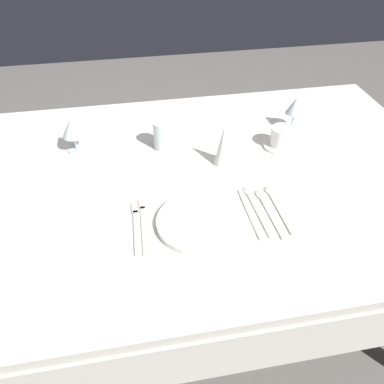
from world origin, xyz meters
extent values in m
plane|color=slate|center=(0.00, 0.00, 0.00)|extent=(6.00, 6.00, 0.00)
cube|color=silver|center=(0.00, 0.00, 0.72)|extent=(1.80, 1.10, 0.04)
cube|color=silver|center=(0.00, -0.55, 0.61)|extent=(1.80, 0.01, 0.18)
cube|color=silver|center=(0.00, 0.55, 0.61)|extent=(1.80, 0.01, 0.18)
cylinder|color=brown|center=(0.80, 0.45, 0.35)|extent=(0.07, 0.07, 0.70)
cylinder|color=white|center=(0.01, -0.22, 0.75)|extent=(0.25, 0.25, 0.02)
cube|color=beige|center=(-0.15, -0.22, 0.74)|extent=(0.02, 0.19, 0.00)
cube|color=beige|center=(-0.15, -0.11, 0.74)|extent=(0.02, 0.04, 0.00)
cube|color=beige|center=(-0.17, -0.22, 0.74)|extent=(0.02, 0.17, 0.00)
cube|color=beige|center=(-0.17, -0.13, 0.74)|extent=(0.02, 0.04, 0.00)
cube|color=beige|center=(0.16, -0.23, 0.74)|extent=(0.02, 0.18, 0.00)
cube|color=beige|center=(0.16, -0.12, 0.74)|extent=(0.02, 0.06, 0.00)
cube|color=beige|center=(0.19, -0.21, 0.74)|extent=(0.02, 0.19, 0.00)
ellipsoid|color=beige|center=(0.18, -0.11, 0.74)|extent=(0.03, 0.04, 0.01)
cube|color=beige|center=(0.22, -0.23, 0.74)|extent=(0.02, 0.18, 0.00)
ellipsoid|color=beige|center=(0.21, -0.13, 0.74)|extent=(0.03, 0.04, 0.01)
cube|color=beige|center=(0.25, -0.22, 0.74)|extent=(0.02, 0.18, 0.00)
ellipsoid|color=beige|center=(0.25, -0.12, 0.74)|extent=(0.03, 0.04, 0.01)
cylinder|color=white|center=(0.37, 0.11, 0.74)|extent=(0.12, 0.12, 0.01)
cylinder|color=white|center=(0.37, 0.11, 0.78)|extent=(0.08, 0.08, 0.07)
torus|color=white|center=(0.41, 0.11, 0.79)|extent=(0.05, 0.01, 0.05)
cylinder|color=silver|center=(0.46, 0.23, 0.74)|extent=(0.06, 0.06, 0.01)
cylinder|color=silver|center=(0.46, 0.23, 0.77)|extent=(0.01, 0.01, 0.06)
cone|color=silver|center=(0.46, 0.23, 0.84)|extent=(0.07, 0.07, 0.07)
cylinder|color=silver|center=(-0.35, 0.22, 0.74)|extent=(0.06, 0.06, 0.01)
cylinder|color=silver|center=(-0.35, 0.22, 0.77)|extent=(0.01, 0.01, 0.06)
cone|color=silver|center=(-0.35, 0.22, 0.83)|extent=(0.08, 0.08, 0.07)
cylinder|color=silver|center=(-0.05, 0.19, 0.79)|extent=(0.06, 0.06, 0.10)
cylinder|color=#C68C1E|center=(-0.05, 0.19, 0.76)|extent=(0.06, 0.06, 0.04)
cone|color=white|center=(0.14, 0.05, 0.82)|extent=(0.06, 0.06, 0.15)
camera|label=1|loc=(-0.15, -0.98, 1.52)|focal=36.20mm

